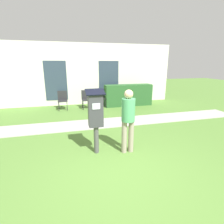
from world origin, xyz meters
TOP-DOWN VIEW (x-y plane):
  - ground_plane at (0.00, 0.00)m, footprint 40.00×40.00m
  - sidewalk at (0.00, 3.16)m, footprint 12.00×1.10m
  - building_facade at (0.00, 6.73)m, footprint 10.00×0.26m
  - parking_meter at (-0.28, 1.03)m, footprint 0.44×0.31m
  - person_standing at (0.48, 0.87)m, footprint 0.32×0.32m
  - outdoor_chair_left at (-1.12, 5.67)m, footprint 0.44×0.44m
  - outdoor_chair_middle at (0.01, 5.60)m, footprint 0.44×0.44m
  - outdoor_chair_right at (1.14, 5.77)m, footprint 0.44×0.44m
  - hedge_row at (2.23, 5.68)m, footprint 2.49×0.60m

SIDE VIEW (x-z plane):
  - ground_plane at x=0.00m, z-range 0.00..0.00m
  - sidewalk at x=0.00m, z-range 0.00..0.02m
  - outdoor_chair_left at x=-1.12m, z-range 0.08..0.98m
  - outdoor_chair_middle at x=0.01m, z-range 0.08..0.98m
  - outdoor_chair_right at x=1.14m, z-range 0.08..0.98m
  - hedge_row at x=2.23m, z-range 0.00..1.10m
  - person_standing at x=0.48m, z-range 0.14..1.72m
  - parking_meter at x=-0.28m, z-range 0.22..1.81m
  - building_facade at x=0.00m, z-range 0.00..3.20m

